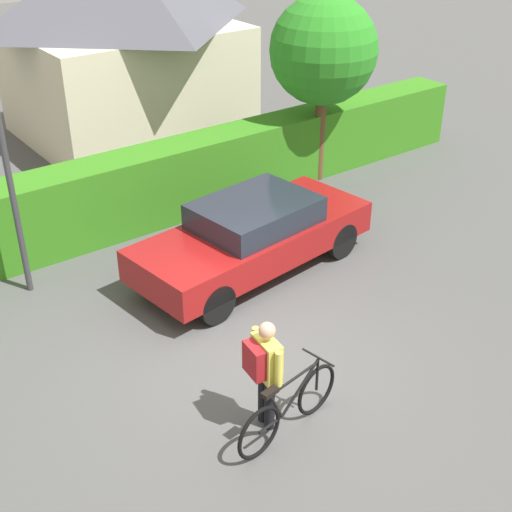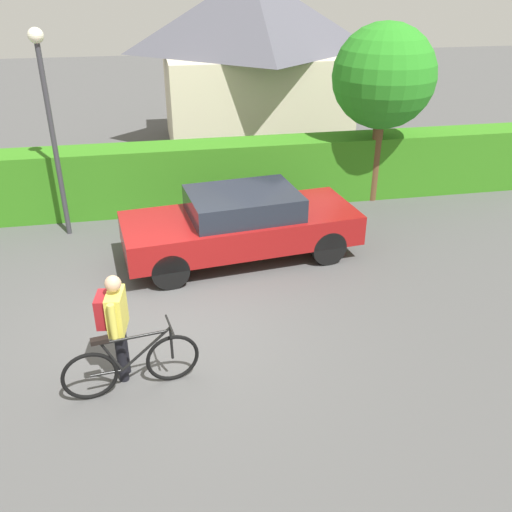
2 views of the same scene
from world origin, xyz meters
The scene contains 8 objects.
ground_plane centered at (0.00, 0.00, 0.00)m, with size 60.00×60.00×0.00m, color #4A4A4A.
hedge_row centered at (0.00, 4.61, 0.73)m, with size 17.84×0.90×1.46m, color #32781A.
house_distant centered at (2.97, 9.40, 2.49)m, with size 5.29×4.76×4.86m.
parked_car_near centered at (1.39, 1.91, 0.70)m, with size 4.48×2.16×1.31m.
bicycle centered at (-0.60, -1.52, 0.39)m, with size 1.75×0.51×0.89m.
person_rider centered at (-0.77, -1.22, 0.93)m, with size 0.39×0.63×1.55m.
street_lamp centered at (-1.96, 3.62, 2.60)m, with size 0.28×0.28×3.99m.
tree_kerbside centered at (4.91, 4.26, 2.81)m, with size 2.23×2.23×3.95m.
Camera 2 is at (-0.09, -7.37, 4.92)m, focal length 38.90 mm.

